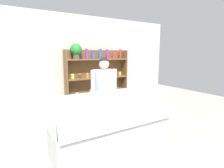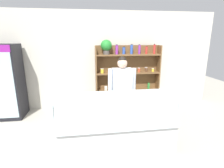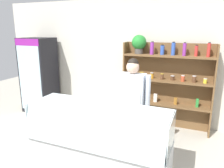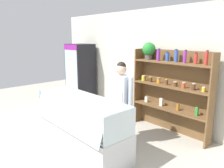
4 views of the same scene
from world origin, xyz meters
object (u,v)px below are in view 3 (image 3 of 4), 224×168
(deli_display_case, at_px, (99,151))
(shop_clerk, at_px, (132,98))
(shelving_unit, at_px, (163,77))
(drinks_fridge, at_px, (39,75))

(deli_display_case, bearing_deg, shop_clerk, 70.85)
(deli_display_case, relative_size, shop_clerk, 1.27)
(shelving_unit, bearing_deg, shop_clerk, -104.42)
(deli_display_case, xyz_separation_m, shop_clerk, (0.26, 0.75, 0.63))
(shop_clerk, bearing_deg, drinks_fridge, 160.94)
(drinks_fridge, xyz_separation_m, deli_display_case, (2.49, -1.70, -0.61))
(deli_display_case, height_order, shop_clerk, shop_clerk)
(shop_clerk, bearing_deg, shelving_unit, 75.58)
(shelving_unit, xyz_separation_m, shop_clerk, (-0.29, -1.14, -0.16))
(drinks_fridge, bearing_deg, shelving_unit, 3.52)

